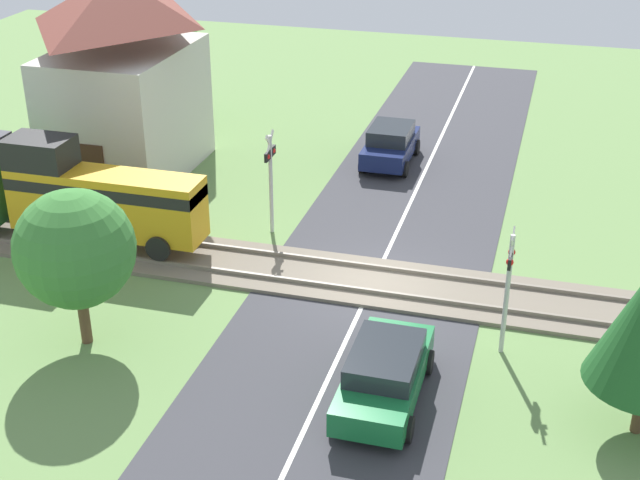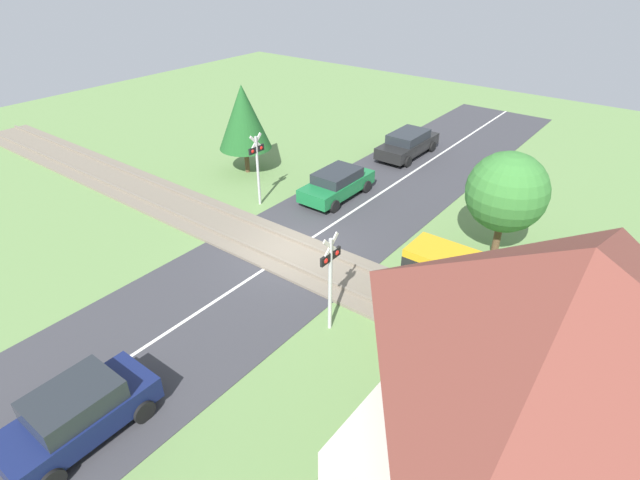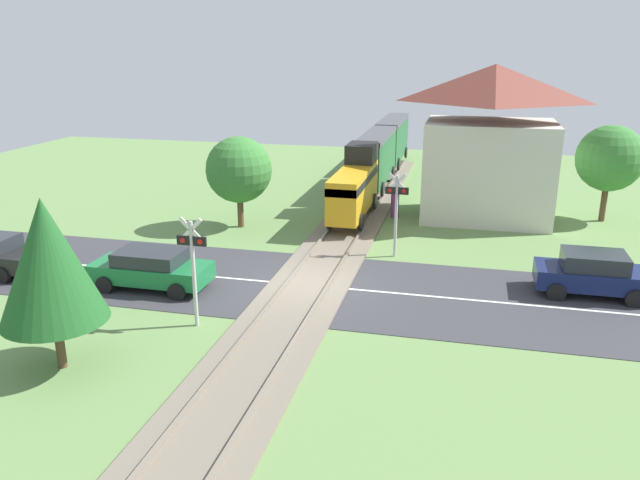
{
  "view_description": "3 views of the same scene",
  "coord_description": "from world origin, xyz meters",
  "px_view_note": "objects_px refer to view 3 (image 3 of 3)",
  "views": [
    {
      "loc": [
        -21.81,
        -4.57,
        12.45
      ],
      "look_at": [
        0.0,
        1.56,
        1.2
      ],
      "focal_mm": 50.0,
      "sensor_mm": 36.0,
      "label": 1
    },
    {
      "loc": [
        12.28,
        10.98,
        10.45
      ],
      "look_at": [
        0.0,
        1.56,
        1.2
      ],
      "focal_mm": 28.0,
      "sensor_mm": 36.0,
      "label": 2
    },
    {
      "loc": [
        5.08,
        -19.58,
        8.11
      ],
      "look_at": [
        0.0,
        1.56,
        1.2
      ],
      "focal_mm": 35.0,
      "sensor_mm": 36.0,
      "label": 3
    }
  ],
  "objects_px": {
    "crossing_signal_west_approach": "(193,258)",
    "crossing_signal_east_approach": "(396,204)",
    "pedestrian_by_station": "(395,203)",
    "train": "(378,156)",
    "station_building": "(490,145)",
    "car_far_side": "(593,273)",
    "car_near_crossing": "(151,268)"
  },
  "relations": [
    {
      "from": "crossing_signal_east_approach",
      "to": "pedestrian_by_station",
      "type": "xyz_separation_m",
      "value": [
        -0.71,
        5.79,
        -1.41
      ]
    },
    {
      "from": "car_far_side",
      "to": "station_building",
      "type": "bearing_deg",
      "value": 110.44
    },
    {
      "from": "crossing_signal_west_approach",
      "to": "station_building",
      "type": "relative_size",
      "value": 0.47
    },
    {
      "from": "car_near_crossing",
      "to": "crossing_signal_east_approach",
      "type": "bearing_deg",
      "value": 34.43
    },
    {
      "from": "car_near_crossing",
      "to": "car_far_side",
      "type": "bearing_deg",
      "value": 11.15
    },
    {
      "from": "station_building",
      "to": "pedestrian_by_station",
      "type": "distance_m",
      "value": 5.13
    },
    {
      "from": "car_far_side",
      "to": "station_building",
      "type": "xyz_separation_m",
      "value": [
        -3.38,
        9.06,
        2.75
      ]
    },
    {
      "from": "crossing_signal_east_approach",
      "to": "pedestrian_by_station",
      "type": "distance_m",
      "value": 6.0
    },
    {
      "from": "car_far_side",
      "to": "car_near_crossing",
      "type": "bearing_deg",
      "value": -168.85
    },
    {
      "from": "train",
      "to": "pedestrian_by_station",
      "type": "distance_m",
      "value": 6.48
    },
    {
      "from": "crossing_signal_west_approach",
      "to": "crossing_signal_east_approach",
      "type": "height_order",
      "value": "same"
    },
    {
      "from": "car_near_crossing",
      "to": "pedestrian_by_station",
      "type": "relative_size",
      "value": 2.54
    },
    {
      "from": "car_near_crossing",
      "to": "station_building",
      "type": "relative_size",
      "value": 0.57
    },
    {
      "from": "train",
      "to": "car_near_crossing",
      "type": "relative_size",
      "value": 5.11
    },
    {
      "from": "crossing_signal_west_approach",
      "to": "crossing_signal_east_approach",
      "type": "bearing_deg",
      "value": 57.13
    },
    {
      "from": "car_near_crossing",
      "to": "pedestrian_by_station",
      "type": "bearing_deg",
      "value": 57.67
    },
    {
      "from": "car_near_crossing",
      "to": "station_building",
      "type": "bearing_deg",
      "value": 46.74
    },
    {
      "from": "car_near_crossing",
      "to": "crossing_signal_west_approach",
      "type": "bearing_deg",
      "value": -41.41
    },
    {
      "from": "crossing_signal_west_approach",
      "to": "pedestrian_by_station",
      "type": "xyz_separation_m",
      "value": [
        4.27,
        13.51,
        -1.41
      ]
    },
    {
      "from": "crossing_signal_east_approach",
      "to": "pedestrian_by_station",
      "type": "height_order",
      "value": "crossing_signal_east_approach"
    },
    {
      "from": "station_building",
      "to": "pedestrian_by_station",
      "type": "relative_size",
      "value": 4.5
    },
    {
      "from": "crossing_signal_west_approach",
      "to": "pedestrian_by_station",
      "type": "relative_size",
      "value": 2.1
    },
    {
      "from": "pedestrian_by_station",
      "to": "car_near_crossing",
      "type": "bearing_deg",
      "value": -122.33
    },
    {
      "from": "train",
      "to": "crossing_signal_east_approach",
      "type": "distance_m",
      "value": 12.17
    },
    {
      "from": "train",
      "to": "car_near_crossing",
      "type": "height_order",
      "value": "train"
    },
    {
      "from": "crossing_signal_east_approach",
      "to": "train",
      "type": "bearing_deg",
      "value": 101.82
    },
    {
      "from": "crossing_signal_east_approach",
      "to": "car_near_crossing",
      "type": "bearing_deg",
      "value": -145.57
    },
    {
      "from": "car_near_crossing",
      "to": "crossing_signal_west_approach",
      "type": "xyz_separation_m",
      "value": [
        2.74,
        -2.42,
        1.41
      ]
    },
    {
      "from": "car_near_crossing",
      "to": "car_far_side",
      "type": "height_order",
      "value": "car_far_side"
    },
    {
      "from": "train",
      "to": "crossing_signal_east_approach",
      "type": "xyz_separation_m",
      "value": [
        2.49,
        -11.91,
        0.26
      ]
    },
    {
      "from": "station_building",
      "to": "car_far_side",
      "type": "bearing_deg",
      "value": -69.56
    },
    {
      "from": "station_building",
      "to": "pedestrian_by_station",
      "type": "xyz_separation_m",
      "value": [
        -4.22,
        -0.85,
        -2.79
      ]
    }
  ]
}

